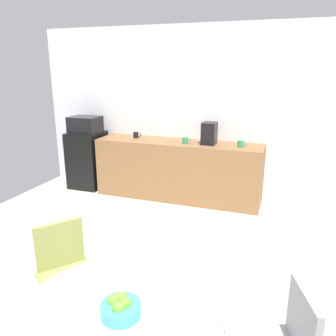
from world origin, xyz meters
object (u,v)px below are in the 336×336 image
object	(u,v)px
fruit_bowl	(120,308)
mug_white	(241,144)
microwave	(85,124)
coffee_maker	(209,133)
chair_olive	(65,263)
mug_green	(185,140)
mug_red	(136,135)
round_table	(116,330)
mini_fridge	(88,160)

from	to	relation	value
fruit_bowl	mug_white	world-z (taller)	mug_white
microwave	coffee_maker	size ratio (longest dim) A/B	1.50
microwave	chair_olive	bearing A→B (deg)	-60.63
mug_green	mug_red	distance (m)	0.87
microwave	round_table	size ratio (longest dim) A/B	0.46
mini_fridge	mug_green	world-z (taller)	mug_green
fruit_bowl	chair_olive	bearing A→B (deg)	143.34
chair_olive	fruit_bowl	bearing A→B (deg)	-36.66
mug_green	coffee_maker	world-z (taller)	coffee_maker
microwave	mug_white	xyz separation A→B (m)	(2.56, -0.05, -0.13)
microwave	mug_red	bearing A→B (deg)	3.42
microwave	round_table	bearing A→B (deg)	-55.48
mug_green	mug_white	bearing A→B (deg)	2.68
mini_fridge	mug_green	size ratio (longest dim) A/B	7.33
microwave	chair_olive	xyz separation A→B (m)	(1.63, -2.90, -0.55)
mug_white	fruit_bowl	bearing A→B (deg)	-92.02
mug_red	mini_fridge	bearing A→B (deg)	-176.58
mini_fridge	mug_white	distance (m)	2.60
microwave	mug_white	world-z (taller)	microwave
chair_olive	coffee_maker	bearing A→B (deg)	80.92
round_table	mug_red	bearing A→B (deg)	112.93
mug_white	mug_red	size ratio (longest dim) A/B	1.00
coffee_maker	mug_green	bearing A→B (deg)	-165.97
mug_green	chair_olive	bearing A→B (deg)	-92.58
mug_white	mug_green	bearing A→B (deg)	-177.32
chair_olive	coffee_maker	distance (m)	2.98
chair_olive	microwave	bearing A→B (deg)	119.37
round_table	coffee_maker	xyz separation A→B (m)	(-0.29, 3.46, 0.47)
mug_green	coffee_maker	distance (m)	0.36
mug_white	coffee_maker	bearing A→B (deg)	174.31
microwave	mug_green	distance (m)	1.76
mug_red	coffee_maker	size ratio (longest dim) A/B	0.40
mug_red	coffee_maker	bearing A→B (deg)	-2.55
round_table	fruit_bowl	xyz separation A→B (m)	(0.06, -0.04, 0.19)
fruit_bowl	mug_green	world-z (taller)	mug_green
round_table	microwave	bearing A→B (deg)	124.52
mini_fridge	coffee_maker	world-z (taller)	coffee_maker
microwave	mug_white	bearing A→B (deg)	-1.04
mini_fridge	fruit_bowl	world-z (taller)	mini_fridge
mug_green	coffee_maker	bearing A→B (deg)	14.03
chair_olive	mug_green	distance (m)	2.85
mug_white	coffee_maker	world-z (taller)	coffee_maker
microwave	mug_green	world-z (taller)	microwave
microwave	mug_green	xyz separation A→B (m)	(1.76, -0.08, -0.13)
round_table	fruit_bowl	size ratio (longest dim) A/B	4.83
mug_white	mug_red	distance (m)	1.67
mini_fridge	fruit_bowl	xyz separation A→B (m)	(2.44, -3.50, 0.30)
mug_green	coffee_maker	size ratio (longest dim) A/B	0.40
mug_green	mug_red	world-z (taller)	same
microwave	chair_olive	distance (m)	3.37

